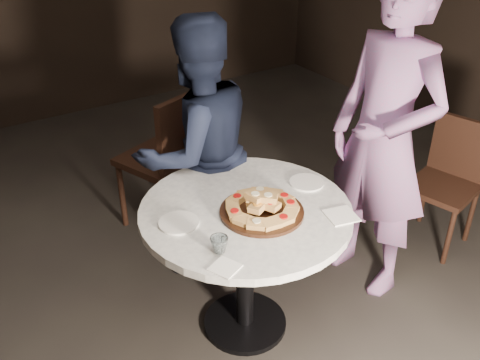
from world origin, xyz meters
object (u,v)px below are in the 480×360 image
at_px(chair_right, 450,174).
at_px(water_glass, 219,245).
at_px(focaccia_pile, 262,205).
at_px(chair_far, 172,153).
at_px(diner_teal, 384,140).
at_px(diner_navy, 197,152).
at_px(table, 246,232).
at_px(serving_board, 262,212).

bearing_deg(chair_right, water_glass, -97.84).
bearing_deg(water_glass, focaccia_pile, 23.94).
relative_size(chair_far, diner_teal, 0.55).
distance_m(chair_right, diner_navy, 1.64).
bearing_deg(diner_navy, chair_right, 153.95).
xyz_separation_m(table, chair_far, (0.11, 1.04, -0.05)).
xyz_separation_m(focaccia_pile, water_glass, (-0.32, -0.14, -0.01)).
xyz_separation_m(focaccia_pile, chair_far, (0.07, 1.11, -0.24)).
bearing_deg(diner_teal, chair_right, 87.29).
xyz_separation_m(table, serving_board, (0.04, -0.08, 0.15)).
height_order(table, diner_navy, diner_navy).
distance_m(focaccia_pile, diner_teal, 0.83).
xyz_separation_m(focaccia_pile, chair_right, (1.51, 0.06, -0.34)).
xyz_separation_m(water_glass, diner_navy, (0.35, 0.83, -0.03)).
relative_size(serving_board, chair_far, 0.40).
bearing_deg(chair_far, table, 63.04).
height_order(serving_board, diner_navy, diner_navy).
relative_size(table, focaccia_pile, 3.08).
bearing_deg(water_glass, table, 38.30).
relative_size(table, diner_teal, 0.60).
distance_m(water_glass, diner_navy, 0.91).
bearing_deg(diner_teal, serving_board, -91.67).
bearing_deg(diner_teal, focaccia_pile, -91.74).
height_order(focaccia_pile, diner_teal, diner_teal).
relative_size(serving_board, water_glass, 5.08).
relative_size(water_glass, chair_right, 0.09).
height_order(water_glass, chair_right, water_glass).
bearing_deg(chair_right, chair_far, -140.32).
height_order(serving_board, water_glass, water_glass).
relative_size(focaccia_pile, water_glass, 4.55).
relative_size(chair_right, diner_teal, 0.45).
bearing_deg(focaccia_pile, serving_board, -151.02).
xyz_separation_m(table, diner_teal, (0.86, -0.04, 0.29)).
distance_m(water_glass, chair_right, 1.87).
xyz_separation_m(table, focaccia_pile, (0.04, -0.08, 0.19)).
relative_size(focaccia_pile, chair_far, 0.36).
distance_m(focaccia_pile, diner_navy, 0.70).
xyz_separation_m(focaccia_pile, diner_teal, (0.82, 0.04, 0.10)).
bearing_deg(serving_board, diner_navy, 87.00).
relative_size(serving_board, focaccia_pile, 1.11).
distance_m(water_glass, chair_far, 1.33).
xyz_separation_m(table, water_glass, (-0.28, -0.22, 0.18)).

